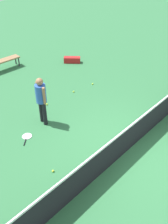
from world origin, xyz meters
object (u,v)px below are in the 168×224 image
Objects in this scene: tennis_racket_near_player at (27,137)px; courtside_bench at (4,61)px; tennis_ball_baseline at (93,84)px; tennis_ball_stray_left at (47,104)px; tennis_ball_by_net at (53,171)px; player_near_side at (41,98)px; tennis_ball_midcourt at (74,92)px; equipment_bag at (71,60)px.

tennis_racket_near_player is 0.36× the size of courtside_bench.
tennis_ball_baseline is 2.34m from tennis_ball_stray_left.
courtside_bench reaches higher than tennis_ball_by_net.
tennis_ball_by_net is at bearing 56.79° from player_near_side.
courtside_bench is (0.73, -3.84, 0.38)m from tennis_ball_midcourt.
player_near_side is 4.93m from equipment_bag.
tennis_ball_baseline is at bearing 113.50° from courtside_bench.
player_near_side reaches higher than tennis_ball_baseline.
equipment_bag is (-0.93, -2.23, 0.11)m from tennis_ball_baseline.
tennis_ball_midcourt is 1.34m from tennis_ball_stray_left.
courtside_bench is (1.73, -3.98, 0.38)m from tennis_ball_baseline.
tennis_ball_by_net and tennis_ball_stray_left have the same top height.
tennis_ball_midcourt and tennis_ball_stray_left have the same top height.
tennis_ball_stray_left is at bearing -149.80° from tennis_racket_near_player.
tennis_ball_midcourt is at bearing 100.81° from courtside_bench.
equipment_bag reaches higher than tennis_ball_midcourt.
equipment_bag is (-3.26, -2.00, 0.11)m from tennis_ball_stray_left.
tennis_racket_near_player is 8.38× the size of tennis_ball_baseline.
courtside_bench is 3.19m from equipment_bag.
tennis_ball_baseline is (-3.94, -0.70, 0.02)m from tennis_racket_near_player.
tennis_ball_stray_left reaches higher than tennis_racket_near_player.
courtside_bench is (-2.57, -6.36, 0.38)m from tennis_ball_by_net.
courtside_bench is at bearing -79.19° from tennis_ball_midcourt.
player_near_side reaches higher than tennis_ball_midcourt.
tennis_racket_near_player is at bearing -102.13° from tennis_ball_by_net.
tennis_ball_stray_left is (-1.97, -2.62, 0.00)m from tennis_ball_by_net.
tennis_racket_near_player is 8.38× the size of tennis_ball_stray_left.
equipment_bag is (-2.66, 1.74, -0.28)m from courtside_bench.
player_near_side is 2.16× the size of equipment_bag.
tennis_ball_midcourt is (-2.94, -0.84, 0.02)m from tennis_racket_near_player.
player_near_side is 25.76× the size of tennis_ball_by_net.
tennis_ball_stray_left is (1.33, -0.09, 0.00)m from tennis_ball_midcourt.
equipment_bag is at bearing -112.62° from tennis_ball_baseline.
tennis_ball_by_net is 1.00× the size of tennis_ball_stray_left.
tennis_racket_near_player is 8.38× the size of tennis_ball_by_net.
tennis_ball_stray_left is at bearing 31.58° from equipment_bag.
player_near_side is at bearing -123.21° from tennis_ball_by_net.
tennis_racket_near_player is at bearing 31.13° from equipment_bag.
tennis_ball_midcourt is (-3.30, -2.53, 0.00)m from tennis_ball_by_net.
equipment_bag is at bearing -148.42° from tennis_ball_stray_left.
tennis_racket_near_player is at bearing 64.76° from courtside_bench.
player_near_side is at bearing 9.50° from tennis_ball_baseline.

